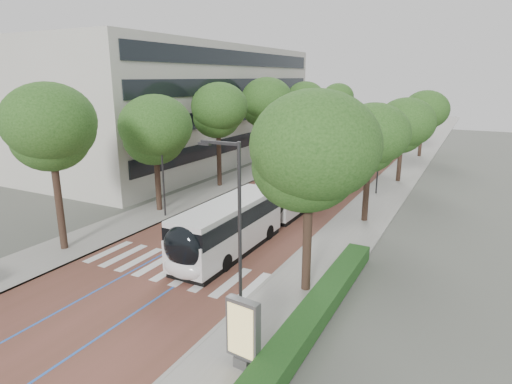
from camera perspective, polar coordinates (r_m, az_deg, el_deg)
ground at (r=24.23m, az=-12.76°, el=-10.69°), size 160.00×160.00×0.00m
road at (r=59.15m, az=13.00°, el=4.61°), size 11.00×140.00×0.02m
sidewalk_left at (r=61.41m, az=6.21°, el=5.34°), size 4.00×140.00×0.12m
sidewalk_right at (r=57.76m, az=20.21°, el=3.87°), size 4.00×140.00×0.12m
kerb_left at (r=60.76m, az=7.89°, el=5.18°), size 0.20×140.00×0.14m
kerb_right at (r=58.03m, az=18.36°, el=4.08°), size 0.20×140.00×0.14m
zebra_crossing at (r=24.80m, az=-10.90°, el=-9.90°), size 10.55×3.60×0.01m
lane_line_left at (r=59.56m, az=11.51°, el=4.78°), size 0.12×126.00×0.01m
lane_line_right at (r=58.78m, az=14.51°, el=4.47°), size 0.12×126.00×0.01m
office_building at (r=56.01m, az=-10.02°, el=11.42°), size 18.11×40.00×14.00m
hedge at (r=19.89m, az=8.39°, el=-14.83°), size 1.20×14.00×0.80m
streetlight_near at (r=16.52m, az=-2.72°, el=-4.64°), size 1.82×0.20×8.00m
streetlight_far at (r=39.59m, az=15.93°, el=6.44°), size 1.82×0.20×8.00m
lamp_post_left at (r=32.54m, az=-12.38°, el=3.64°), size 0.14×0.14×8.00m
trees_left at (r=46.61m, az=-0.67°, el=10.82°), size 5.83×60.21×9.80m
trees_right at (r=39.57m, az=17.69°, el=8.01°), size 5.97×47.92×9.34m
lead_bus at (r=29.01m, az=0.33°, el=-2.48°), size 2.63×18.41×3.20m
bus_queued_0 at (r=43.32m, az=10.75°, el=3.17°), size 3.31×12.53×3.20m
bus_queued_1 at (r=56.23m, az=14.63°, el=5.65°), size 3.14×12.51×3.20m
bus_queued_2 at (r=68.45m, az=16.94°, el=7.10°), size 2.78×12.45×3.20m
bus_queued_3 at (r=81.62m, az=19.05°, el=8.13°), size 3.14×12.51×3.20m
ad_panel at (r=16.15m, az=-1.72°, el=-18.18°), size 1.33×0.56×2.70m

